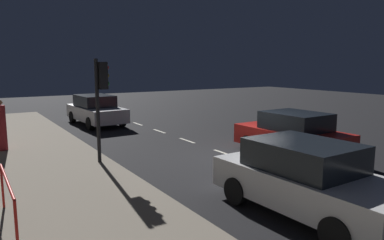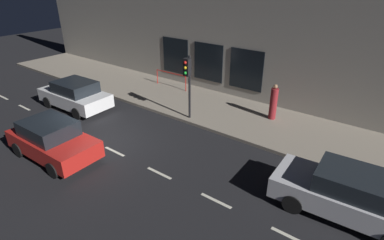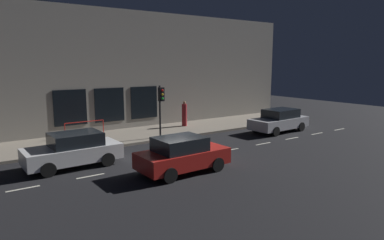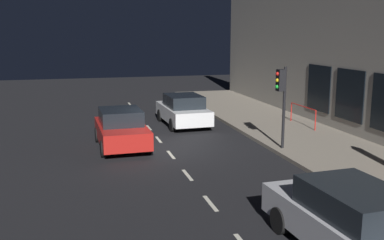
{
  "view_description": "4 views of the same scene",
  "coord_description": "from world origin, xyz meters",
  "px_view_note": "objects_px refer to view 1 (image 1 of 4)",
  "views": [
    {
      "loc": [
        7.89,
        9.45,
        3.21
      ],
      "look_at": [
        0.72,
        -2.05,
        1.15
      ],
      "focal_mm": 34.2,
      "sensor_mm": 36.0,
      "label": 1
    },
    {
      "loc": [
        -6.97,
        -10.48,
        6.99
      ],
      "look_at": [
        2.72,
        -3.11,
        1.08
      ],
      "focal_mm": 28.75,
      "sensor_mm": 36.0,
      "label": 2
    },
    {
      "loc": [
        -13.87,
        8.51,
        4.74
      ],
      "look_at": [
        1.99,
        -2.41,
        1.52
      ],
      "focal_mm": 31.88,
      "sensor_mm": 36.0,
      "label": 3
    },
    {
      "loc": [
        -3.53,
        -17.45,
        4.7
      ],
      "look_at": [
        0.76,
        -1.34,
        1.41
      ],
      "focal_mm": 41.79,
      "sensor_mm": 36.0,
      "label": 4
    }
  ],
  "objects_px": {
    "parked_car_0": "(292,134)",
    "traffic_light": "(101,88)",
    "parked_car_2": "(307,179)",
    "parked_car_1": "(96,110)",
    "pedestrian_0": "(1,127)"
  },
  "relations": [
    {
      "from": "parked_car_1",
      "to": "pedestrian_0",
      "type": "bearing_deg",
      "value": 40.66
    },
    {
      "from": "traffic_light",
      "to": "parked_car_2",
      "type": "xyz_separation_m",
      "value": [
        -2.47,
        6.04,
        -1.7
      ]
    },
    {
      "from": "parked_car_2",
      "to": "pedestrian_0",
      "type": "bearing_deg",
      "value": -63.76
    },
    {
      "from": "traffic_light",
      "to": "parked_car_0",
      "type": "height_order",
      "value": "traffic_light"
    },
    {
      "from": "parked_car_0",
      "to": "parked_car_2",
      "type": "height_order",
      "value": "same"
    },
    {
      "from": "parked_car_0",
      "to": "traffic_light",
      "type": "bearing_deg",
      "value": 156.95
    },
    {
      "from": "parked_car_1",
      "to": "pedestrian_0",
      "type": "height_order",
      "value": "pedestrian_0"
    },
    {
      "from": "parked_car_0",
      "to": "parked_car_1",
      "type": "height_order",
      "value": "same"
    },
    {
      "from": "traffic_light",
      "to": "parked_car_2",
      "type": "height_order",
      "value": "traffic_light"
    },
    {
      "from": "parked_car_1",
      "to": "parked_car_2",
      "type": "xyz_separation_m",
      "value": [
        -0.17,
        14.17,
        -0.0
      ]
    },
    {
      "from": "parked_car_0",
      "to": "parked_car_1",
      "type": "relative_size",
      "value": 0.89
    },
    {
      "from": "parked_car_2",
      "to": "traffic_light",
      "type": "bearing_deg",
      "value": -69.73
    },
    {
      "from": "traffic_light",
      "to": "pedestrian_0",
      "type": "distance_m",
      "value": 4.56
    },
    {
      "from": "parked_car_2",
      "to": "pedestrian_0",
      "type": "relative_size",
      "value": 2.35
    },
    {
      "from": "parked_car_2",
      "to": "parked_car_1",
      "type": "bearing_deg",
      "value": -91.3
    }
  ]
}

